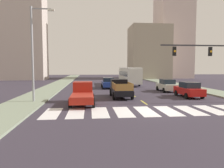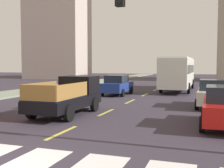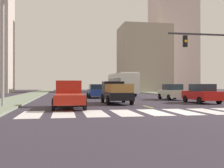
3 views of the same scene
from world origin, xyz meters
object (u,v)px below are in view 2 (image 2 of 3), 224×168
pickup_stakebed (69,96)px  sedan_near_left (117,85)px  city_bus (178,71)px  sedan_near_right (213,93)px

pickup_stakebed → sedan_near_left: (-0.56, 10.07, -0.08)m
sedan_near_left → city_bus: bearing=50.6°
pickup_stakebed → city_bus: (4.04, 16.03, 1.02)m
pickup_stakebed → sedan_near_left: bearing=91.5°
city_bus → sedan_near_left: bearing=-128.7°
sedan_near_right → sedan_near_left: (-7.84, 5.27, 0.00)m
city_bus → pickup_stakebed: bearing=-105.2°
sedan_near_right → sedan_near_left: bearing=143.4°
city_bus → sedan_near_right: size_ratio=2.45×
city_bus → sedan_near_left: (-4.60, -5.96, -1.09)m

